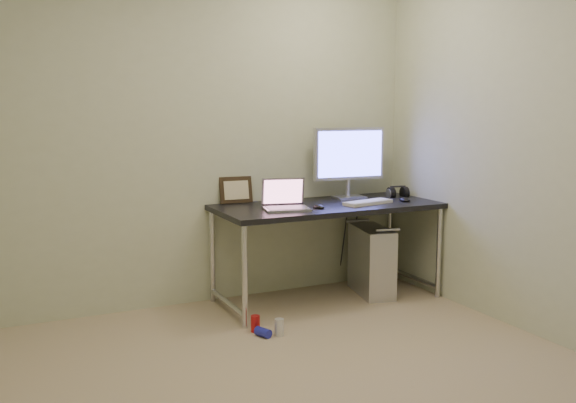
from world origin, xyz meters
The scene contains 18 objects.
floor centered at (0.00, 0.00, 0.00)m, with size 3.50×3.50×0.00m, color tan.
wall_back centered at (0.00, 1.75, 1.25)m, with size 3.50×0.02×2.50m, color beige.
wall_right centered at (1.75, 0.00, 1.25)m, with size 0.02×3.50×2.50m, color beige.
desk centered at (0.90, 1.38, 0.68)m, with size 1.71×0.75×0.75m.
tower_computer centered at (1.29, 1.35, 0.27)m, with size 0.33×0.55×0.57m.
cable_a centered at (1.24, 1.70, 0.40)m, with size 0.01×0.01×0.70m, color black.
cable_b centered at (1.33, 1.68, 0.38)m, with size 0.01×0.01×0.72m, color black.
can_red centered at (0.11, 0.94, 0.06)m, with size 0.06×0.06×0.11m, color #B01415.
can_white centered at (0.23, 0.81, 0.06)m, with size 0.06×0.06×0.11m, color silver.
can_blue centered at (0.12, 0.83, 0.03)m, with size 0.06×0.06×0.11m, color #2226B4.
laptop centered at (0.51, 1.30, 0.80)m, with size 0.37×0.33×0.22m.
monitor centered at (1.21, 1.58, 1.08)m, with size 0.61×0.20×0.57m.
keyboard centered at (1.18, 1.25, 0.76)m, with size 0.41×0.13×0.02m, color silver.
mouse_right centered at (1.51, 1.24, 0.77)m, with size 0.07×0.12×0.04m, color black.
mouse_left centered at (0.74, 1.22, 0.77)m, with size 0.06×0.10×0.03m, color black.
headphones centered at (1.61, 1.47, 0.78)m, with size 0.18×0.11×0.11m.
picture_frame centered at (0.29, 1.72, 0.85)m, with size 0.26×0.03×0.20m, color black.
webcam centered at (0.50, 1.61, 0.83)m, with size 0.04×0.04×0.11m.
Camera 1 is at (-1.47, -2.85, 1.50)m, focal length 40.00 mm.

